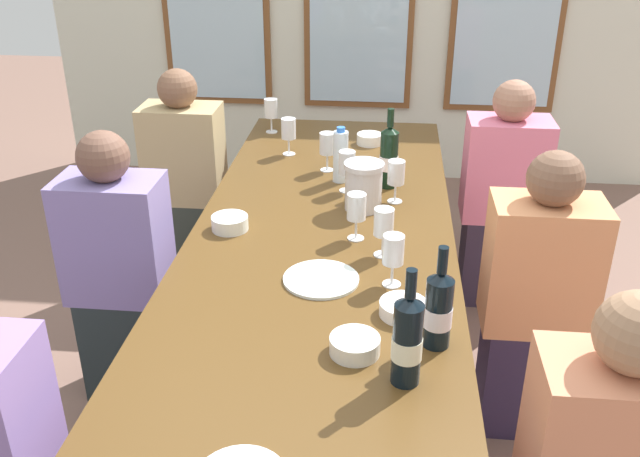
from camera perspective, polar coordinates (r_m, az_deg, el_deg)
The scene contains 24 objects.
ground_plane at distance 2.91m, azimuth 0.02°, elevation -14.01°, with size 12.00×12.00×0.00m, color #7C5C4F.
dining_table at distance 2.52m, azimuth 0.03°, elevation -2.16°, with size 0.96×2.81×0.74m.
white_plate_0 at distance 2.24m, azimuth 0.08°, elevation -4.16°, with size 0.24×0.24×0.01m, color white.
metal_pitcher at distance 2.70m, azimuth 3.58°, elevation 3.51°, with size 0.16×0.16×0.19m.
wine_bottle_0 at distance 1.91m, azimuth 9.66°, elevation -6.51°, with size 0.08×0.08×0.30m.
wine_bottle_1 at distance 1.76m, azimuth 7.15°, elevation -9.03°, with size 0.08×0.08×0.33m.
wine_bottle_2 at distance 2.91m, azimuth 5.65°, elevation 5.84°, with size 0.08×0.08×0.34m.
tasting_bowl_0 at distance 2.58m, azimuth -7.38°, elevation 0.46°, with size 0.14×0.14×0.05m, color white.
tasting_bowl_1 at distance 1.91m, azimuth 2.86°, elevation -9.51°, with size 0.14×0.14×0.05m, color white.
tasting_bowl_2 at distance 2.08m, azimuth 6.82°, elevation -6.52°, with size 0.14×0.14×0.04m, color white.
tasting_bowl_3 at distance 3.44m, azimuth 4.07°, elevation 7.32°, with size 0.12×0.12×0.05m, color white.
water_bottle at distance 2.96m, azimuth 1.69°, elevation 5.94°, with size 0.06×0.06×0.24m.
wine_glass_0 at distance 3.59m, azimuth -4.03°, elevation 9.71°, with size 0.07×0.07×0.17m.
wine_glass_1 at distance 3.07m, azimuth 0.59°, elevation 6.89°, with size 0.07×0.07×0.17m.
wine_glass_2 at distance 2.35m, azimuth 5.23°, elevation 0.33°, with size 0.07×0.07×0.17m.
wine_glass_3 at distance 2.17m, azimuth 6.01°, elevation -1.83°, with size 0.07×0.07×0.17m.
wine_glass_4 at distance 2.76m, azimuth 6.25°, elevation 4.49°, with size 0.07×0.07×0.17m.
wine_glass_5 at distance 3.27m, azimuth -2.59°, elevation 8.03°, with size 0.07×0.07×0.17m.
wine_glass_6 at distance 2.45m, azimuth 3.00°, elevation 1.70°, with size 0.07×0.07×0.17m.
wine_glass_7 at distance 2.85m, azimuth 2.22°, elevation 5.33°, with size 0.07×0.07×0.17m.
seated_person_2 at distance 3.58m, azimuth -10.90°, elevation 3.57°, with size 0.38×0.24×1.11m.
seated_person_3 at distance 3.43m, azimuth 14.62°, elevation 2.17°, with size 0.38×0.24×1.11m.
seated_person_4 at distance 2.80m, azimuth -16.00°, elevation -3.78°, with size 0.38×0.24×1.11m.
seated_person_5 at distance 2.63m, azimuth 17.18°, elevation -6.02°, with size 0.38×0.24×1.11m.
Camera 1 is at (0.22, -2.21, 1.88)m, focal length 39.14 mm.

